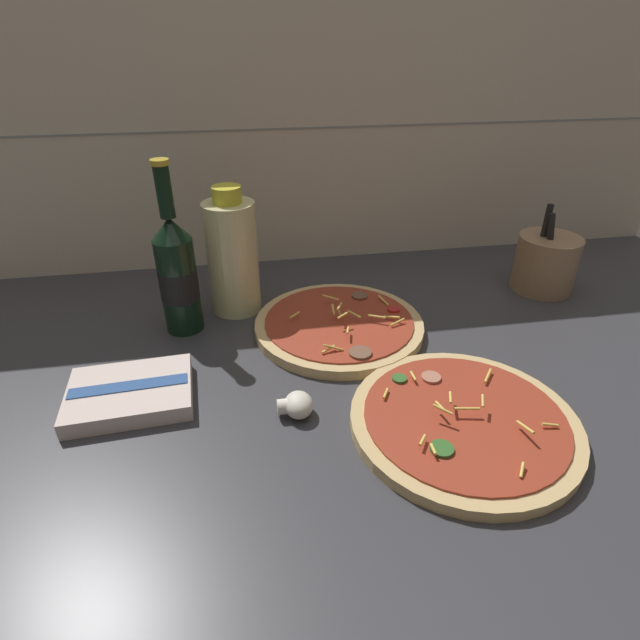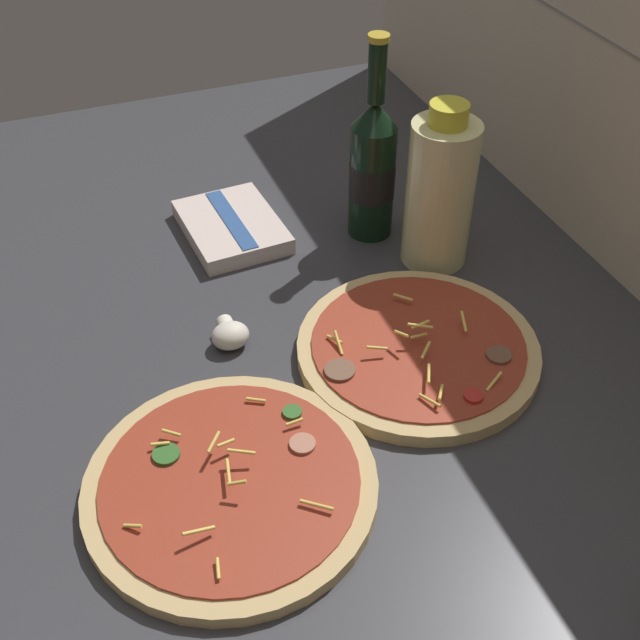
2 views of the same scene
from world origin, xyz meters
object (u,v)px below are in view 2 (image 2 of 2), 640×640
at_px(mushroom_left, 230,334).
at_px(dish_towel, 232,227).
at_px(beer_bottle, 373,167).
at_px(pizza_far, 418,349).
at_px(oil_bottle, 440,192).
at_px(pizza_near, 231,485).

bearing_deg(mushroom_left, dish_towel, 163.18).
xyz_separation_m(beer_bottle, dish_towel, (-0.06, -0.18, -0.09)).
relative_size(pizza_far, oil_bottle, 1.27).
height_order(beer_bottle, mushroom_left, beer_bottle).
relative_size(beer_bottle, dish_towel, 1.64).
distance_m(pizza_far, oil_bottle, 0.22).
bearing_deg(mushroom_left, pizza_near, -16.06).
distance_m(pizza_far, beer_bottle, 0.28).
bearing_deg(pizza_near, beer_bottle, 139.69).
bearing_deg(pizza_near, mushroom_left, 163.94).
xyz_separation_m(beer_bottle, oil_bottle, (0.09, 0.05, 0.00)).
relative_size(pizza_near, mushroom_left, 6.12).
relative_size(pizza_far, beer_bottle, 1.01).
height_order(pizza_far, dish_towel, pizza_far).
relative_size(pizza_near, beer_bottle, 1.03).
bearing_deg(beer_bottle, pizza_near, -40.31).
bearing_deg(mushroom_left, oil_bottle, 102.91).
bearing_deg(oil_bottle, mushroom_left, -77.09).
bearing_deg(dish_towel, mushroom_left, -16.82).
bearing_deg(pizza_near, oil_bottle, 127.20).
xyz_separation_m(pizza_near, pizza_far, (-0.11, 0.26, 0.00)).
height_order(pizza_far, beer_bottle, beer_bottle).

